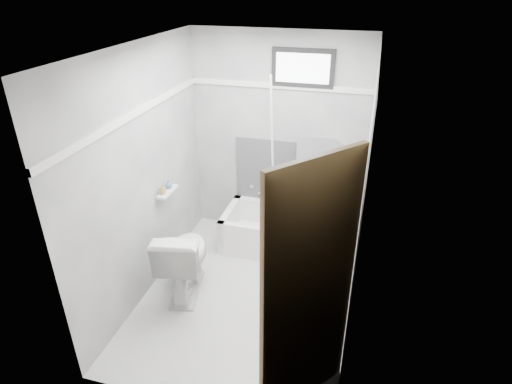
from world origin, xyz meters
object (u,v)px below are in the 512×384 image
(office_chair, at_px, (312,197))
(toilet, at_px, (184,259))
(door, at_px, (343,334))
(bathtub, at_px, (288,232))
(soap_bottle_b, at_px, (169,184))
(soap_bottle_a, at_px, (162,189))

(office_chair, xyz_separation_m, toilet, (-1.10, -1.02, -0.32))
(toilet, bearing_deg, door, 132.35)
(bathtub, xyz_separation_m, office_chair, (0.25, 0.01, 0.49))
(bathtub, relative_size, soap_bottle_b, 16.26)
(bathtub, bearing_deg, toilet, -130.02)
(soap_bottle_a, bearing_deg, bathtub, 31.22)
(office_chair, bearing_deg, door, -86.72)
(door, relative_size, soap_bottle_a, 17.97)
(bathtub, relative_size, office_chair, 1.29)
(bathtub, xyz_separation_m, toilet, (-0.85, -1.01, 0.18))
(office_chair, height_order, toilet, office_chair)
(soap_bottle_a, xyz_separation_m, soap_bottle_b, (0.00, 0.14, -0.01))
(office_chair, height_order, soap_bottle_a, office_chair)
(bathtub, xyz_separation_m, soap_bottle_b, (-1.17, -0.57, 0.75))
(toilet, relative_size, door, 0.39)
(soap_bottle_a, bearing_deg, door, -38.04)
(toilet, distance_m, soap_bottle_b, 0.79)
(toilet, height_order, door, door)
(door, xyz_separation_m, soap_bottle_a, (-1.92, 1.50, -0.03))
(door, distance_m, soap_bottle_a, 2.44)
(bathtub, xyz_separation_m, soap_bottle_a, (-1.17, -0.71, 0.76))
(bathtub, distance_m, toilet, 1.33)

